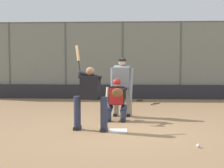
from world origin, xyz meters
TOP-DOWN VIEW (x-y plane):
  - ground_plane at (0.00, 0.00)m, footprint 160.00×160.00m
  - home_plate_marker at (0.00, 0.00)m, footprint 0.43×0.43m
  - backstop_fence at (-0.00, -6.90)m, footprint 15.79×0.08m
  - padding_wall at (0.00, -6.80)m, footprint 15.40×0.18m
  - bleachers_beyond at (0.40, -9.76)m, footprint 11.00×3.05m
  - batter_at_plate at (0.67, -0.00)m, footprint 0.86×0.78m
  - catcher_behind_plate at (0.09, -1.33)m, footprint 0.63×0.74m
  - umpire_home at (-0.05, -2.03)m, footprint 0.71×0.48m
  - spare_bat_near_backstop at (-1.37, -5.11)m, footprint 0.41×0.85m
  - fielding_glove_on_dirt at (-0.73, -5.93)m, footprint 0.29×0.22m
  - baseball_loose at (-1.56, 1.41)m, footprint 0.07×0.07m

SIDE VIEW (x-z plane):
  - ground_plane at x=0.00m, z-range 0.00..0.00m
  - home_plate_marker at x=0.00m, z-range 0.00..0.01m
  - spare_bat_near_backstop at x=-1.37m, z-range 0.00..0.07m
  - baseball_loose at x=-1.56m, z-range 0.00..0.07m
  - fielding_glove_on_dirt at x=-0.73m, z-range 0.00..0.10m
  - padding_wall at x=0.00m, z-range 0.00..0.63m
  - bleachers_beyond at x=0.40m, z-range -0.31..1.49m
  - catcher_behind_plate at x=0.09m, z-range 0.02..1.20m
  - batter_at_plate at x=0.67m, z-range -0.21..1.85m
  - umpire_home at x=-0.05m, z-range 0.07..1.82m
  - backstop_fence at x=0.00m, z-range 0.09..3.59m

